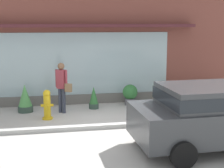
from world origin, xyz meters
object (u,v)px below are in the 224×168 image
object	(u,v)px
potted_plant_low_front	(176,91)
potted_plant_doorstep	(25,99)
potted_plant_by_entrance	(94,98)
potted_plant_near_hydrant	(215,94)
pedestrian_with_handbag	(62,84)
parked_car_dark_gray	(213,113)
potted_plant_corner_tall	(130,94)
fire_hydrant	(47,105)

from	to	relation	value
potted_plant_low_front	potted_plant_doorstep	bearing A→B (deg)	-177.79
potted_plant_doorstep	potted_plant_low_front	xyz separation A→B (m)	(5.63, 0.22, 0.01)
potted_plant_doorstep	potted_plant_by_entrance	xyz separation A→B (m)	(2.41, 0.02, -0.07)
potted_plant_near_hydrant	potted_plant_by_entrance	size ratio (longest dim) A/B	0.78
pedestrian_with_handbag	parked_car_dark_gray	size ratio (longest dim) A/B	0.43
pedestrian_with_handbag	potted_plant_corner_tall	distance (m)	2.70
pedestrian_with_handbag	potted_plant_doorstep	size ratio (longest dim) A/B	1.80
potted_plant_corner_tall	parked_car_dark_gray	bearing A→B (deg)	-78.61
fire_hydrant	potted_plant_by_entrance	xyz separation A→B (m)	(1.65, 1.06, -0.08)
parked_car_dark_gray	potted_plant_by_entrance	xyz separation A→B (m)	(-2.36, 4.37, -0.50)
potted_plant_low_front	fire_hydrant	bearing A→B (deg)	-165.47
pedestrian_with_handbag	potted_plant_by_entrance	distance (m)	1.35
fire_hydrant	potted_plant_near_hydrant	bearing A→B (deg)	10.59
fire_hydrant	parked_car_dark_gray	xyz separation A→B (m)	(4.01, -3.31, 0.42)
pedestrian_with_handbag	potted_plant_by_entrance	size ratio (longest dim) A/B	2.14
parked_car_dark_gray	potted_plant_doorstep	size ratio (longest dim) A/B	4.20
pedestrian_with_handbag	potted_plant_doorstep	xyz separation A→B (m)	(-1.27, 0.37, -0.55)
fire_hydrant	potted_plant_corner_tall	world-z (taller)	fire_hydrant
potted_plant_low_front	potted_plant_by_entrance	xyz separation A→B (m)	(-3.22, -0.20, -0.08)
potted_plant_near_hydrant	potted_plant_corner_tall	bearing A→B (deg)	177.67
parked_car_dark_gray	potted_plant_low_front	size ratio (longest dim) A/B	4.56
pedestrian_with_handbag	parked_car_dark_gray	xyz separation A→B (m)	(3.49, -3.99, -0.12)
potted_plant_doorstep	pedestrian_with_handbag	bearing A→B (deg)	-16.01
pedestrian_with_handbag	potted_plant_near_hydrant	bearing A→B (deg)	39.99
fire_hydrant	parked_car_dark_gray	world-z (taller)	parked_car_dark_gray
potted_plant_near_hydrant	potted_plant_doorstep	bearing A→B (deg)	-178.71
pedestrian_with_handbag	potted_plant_by_entrance	xyz separation A→B (m)	(1.13, 0.39, -0.62)
potted_plant_doorstep	potted_plant_near_hydrant	distance (m)	7.22
pedestrian_with_handbag	potted_plant_doorstep	world-z (taller)	pedestrian_with_handbag
fire_hydrant	potted_plant_near_hydrant	size ratio (longest dim) A/B	1.53
potted_plant_near_hydrant	potted_plant_low_front	world-z (taller)	potted_plant_low_front
potted_plant_corner_tall	potted_plant_low_front	size ratio (longest dim) A/B	0.88
fire_hydrant	potted_plant_corner_tall	size ratio (longest dim) A/B	1.23
potted_plant_by_entrance	parked_car_dark_gray	bearing A→B (deg)	-61.67
pedestrian_with_handbag	parked_car_dark_gray	distance (m)	5.30
potted_plant_near_hydrant	parked_car_dark_gray	bearing A→B (deg)	-118.44
potted_plant_doorstep	potted_plant_corner_tall	bearing A→B (deg)	4.48
potted_plant_corner_tall	potted_plant_by_entrance	world-z (taller)	potted_plant_by_entrance
fire_hydrant	potted_plant_corner_tall	xyz separation A→B (m)	(3.07, 1.34, -0.05)
parked_car_dark_gray	potted_plant_near_hydrant	xyz separation A→B (m)	(2.45, 4.52, -0.56)
potted_plant_near_hydrant	potted_plant_low_front	bearing A→B (deg)	177.99
potted_plant_by_entrance	potted_plant_near_hydrant	bearing A→B (deg)	1.69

